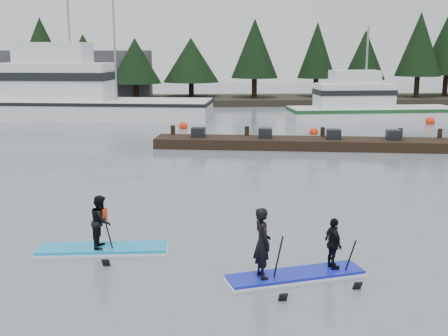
{
  "coord_description": "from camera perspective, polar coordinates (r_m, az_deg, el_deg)",
  "views": [
    {
      "loc": [
        -1.1,
        -12.28,
        4.92
      ],
      "look_at": [
        0.0,
        6.0,
        1.1
      ],
      "focal_mm": 45.0,
      "sensor_mm": 36.0,
      "label": 1
    }
  ],
  "objects": [
    {
      "name": "ground",
      "position": [
        13.28,
        1.57,
        -9.97
      ],
      "size": [
        160.0,
        160.0,
        0.0
      ],
      "primitive_type": "plane",
      "color": "slate",
      "rests_on": "ground"
    },
    {
      "name": "far_shore",
      "position": [
        54.49,
        -2.28,
        6.9
      ],
      "size": [
        70.0,
        8.0,
        0.6
      ],
      "primitive_type": "cube",
      "color": "#2D281E",
      "rests_on": "ground"
    },
    {
      "name": "treeline",
      "position": [
        54.52,
        -2.28,
        6.59
      ],
      "size": [
        60.0,
        4.0,
        8.0
      ],
      "primitive_type": null,
      "color": "black",
      "rests_on": "ground"
    },
    {
      "name": "waterfront_building",
      "position": [
        57.79,
        -16.53,
        8.9
      ],
      "size": [
        18.0,
        6.0,
        5.0
      ],
      "primitive_type": "cube",
      "color": "#4C4C51",
      "rests_on": "ground"
    },
    {
      "name": "fishing_boat_large",
      "position": [
        43.71,
        -14.64,
        5.99
      ],
      "size": [
        19.25,
        7.87,
        10.43
      ],
      "rotation": [
        0.0,
        0.0,
        -0.15
      ],
      "color": "white",
      "rests_on": "ground"
    },
    {
      "name": "fishing_boat_medium",
      "position": [
        42.22,
        14.36,
        5.41
      ],
      "size": [
        12.11,
        3.92,
        7.48
      ],
      "rotation": [
        0.0,
        0.0,
        0.04
      ],
      "color": "white",
      "rests_on": "ground"
    },
    {
      "name": "floating_dock",
      "position": [
        29.27,
        8.12,
        2.49
      ],
      "size": [
        15.54,
        4.38,
        0.51
      ],
      "primitive_type": "cube",
      "rotation": [
        0.0,
        0.0,
        -0.15
      ],
      "color": "black",
      "rests_on": "ground"
    },
    {
      "name": "buoy_b",
      "position": [
        36.57,
        -4.16,
        4.01
      ],
      "size": [
        0.56,
        0.56,
        0.56
      ],
      "primitive_type": "sphere",
      "color": "red",
      "rests_on": "ground"
    },
    {
      "name": "buoy_d",
      "position": [
        34.42,
        9.1,
        3.41
      ],
      "size": [
        0.53,
        0.53,
        0.53
      ],
      "primitive_type": "sphere",
      "color": "red",
      "rests_on": "ground"
    },
    {
      "name": "buoy_c",
      "position": [
        41.36,
        20.2,
        4.22
      ],
      "size": [
        0.62,
        0.62,
        0.62
      ],
      "primitive_type": "sphere",
      "color": "red",
      "rests_on": "ground"
    },
    {
      "name": "paddleboard_solo",
      "position": [
        14.4,
        -12.33,
        -6.41
      ],
      "size": [
        3.22,
        1.07,
        1.88
      ],
      "rotation": [
        0.0,
        0.0,
        -0.0
      ],
      "color": "#1792D9",
      "rests_on": "ground"
    },
    {
      "name": "paddleboard_duo",
      "position": [
        12.54,
        7.07,
        -8.56
      ],
      "size": [
        3.17,
        1.52,
        2.17
      ],
      "rotation": [
        0.0,
        0.0,
        0.23
      ],
      "color": "#131EB7",
      "rests_on": "ground"
    }
  ]
}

